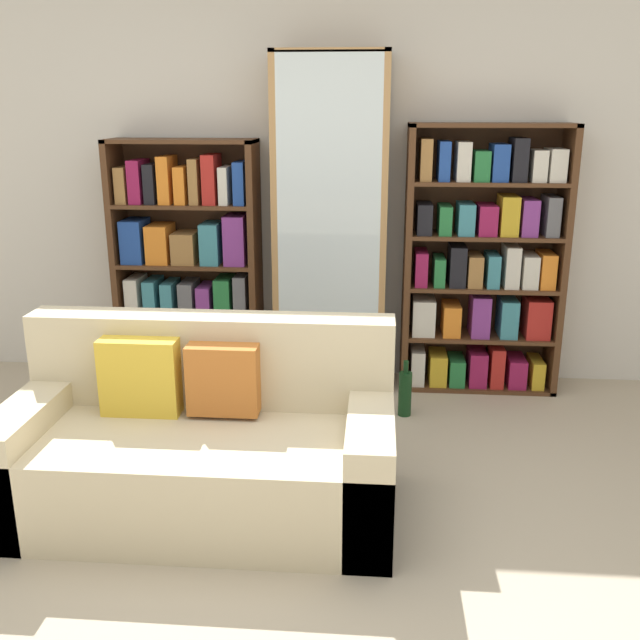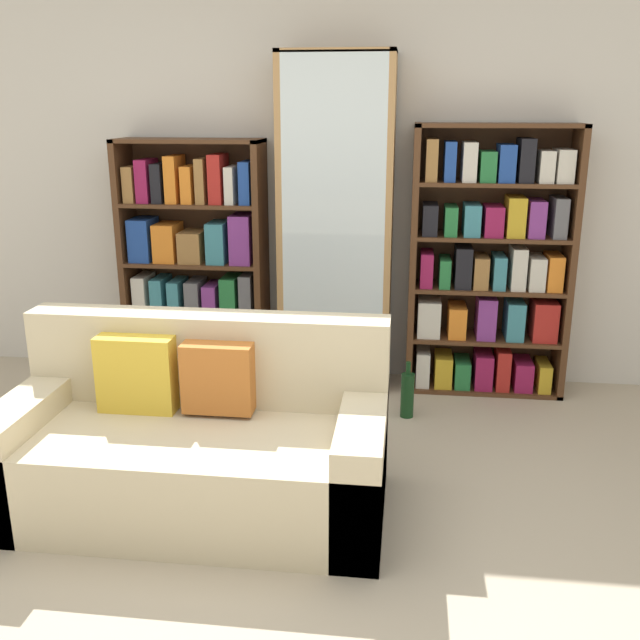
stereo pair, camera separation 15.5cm
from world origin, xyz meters
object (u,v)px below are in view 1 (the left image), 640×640
object	(u,v)px
couch	(202,447)
wine_bottle	(405,393)
bookshelf_left	(189,269)
display_cabinet	(331,227)
bookshelf_right	(484,265)

from	to	relation	value
couch	wine_bottle	distance (m)	1.46
couch	bookshelf_left	distance (m)	1.73
couch	bookshelf_left	xyz separation A→B (m)	(-0.45, 1.60, 0.46)
wine_bottle	couch	bearing A→B (deg)	-131.36
bookshelf_left	display_cabinet	xyz separation A→B (m)	(0.93, -0.02, 0.29)
couch	wine_bottle	xyz separation A→B (m)	(0.96, 1.09, -0.15)
display_cabinet	bookshelf_right	size ratio (longest dim) A/B	1.25
couch	display_cabinet	distance (m)	1.82
bookshelf_left	display_cabinet	world-z (taller)	display_cabinet
bookshelf_right	wine_bottle	bearing A→B (deg)	-133.36
couch	display_cabinet	size ratio (longest dim) A/B	0.82
couch	bookshelf_left	bearing A→B (deg)	105.74
couch	bookshelf_right	size ratio (longest dim) A/B	1.02
display_cabinet	wine_bottle	world-z (taller)	display_cabinet
bookshelf_left	wine_bottle	distance (m)	1.62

